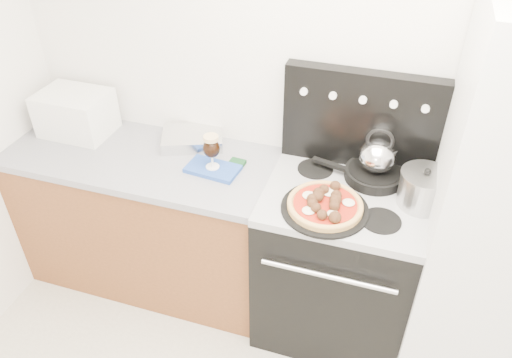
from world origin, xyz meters
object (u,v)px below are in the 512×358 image
at_px(pizza_pan, 325,209).
at_px(pizza, 325,204).
at_px(fridge, 507,222).
at_px(tea_kettle, 378,154).
at_px(skillet, 374,174).
at_px(oven_mitt, 213,169).
at_px(beer_glass, 212,152).
at_px(stock_pot, 423,190).
at_px(stove_body, 336,265).
at_px(base_cabinet, 151,221).
at_px(toaster_oven, 76,113).

height_order(pizza_pan, pizza, pizza).
height_order(fridge, tea_kettle, fridge).
relative_size(fridge, skillet, 6.61).
xyz_separation_m(pizza, tea_kettle, (0.18, 0.31, 0.11)).
height_order(oven_mitt, pizza, pizza).
bearing_deg(oven_mitt, beer_glass, 0.00).
distance_m(tea_kettle, stock_pot, 0.27).
bearing_deg(fridge, stove_body, 177.95).
xyz_separation_m(pizza_pan, stock_pot, (0.41, 0.18, 0.07)).
bearing_deg(stove_body, pizza_pan, -115.71).
distance_m(oven_mitt, pizza_pan, 0.63).
bearing_deg(pizza, fridge, 9.17).
height_order(base_cabinet, beer_glass, beer_glass).
distance_m(beer_glass, tea_kettle, 0.81).
bearing_deg(stock_pot, fridge, -8.54).
relative_size(stove_body, toaster_oven, 2.32).
relative_size(stove_body, pizza_pan, 2.21).
height_order(toaster_oven, skillet, toaster_oven).
height_order(stove_body, oven_mitt, oven_mitt).
bearing_deg(base_cabinet, skillet, 6.25).
bearing_deg(tea_kettle, pizza_pan, -106.67).
height_order(fridge, stock_pot, fridge).
bearing_deg(pizza_pan, pizza, 0.00).
distance_m(base_cabinet, skillet, 1.33).
bearing_deg(pizza, skillet, 59.42).
xyz_separation_m(stove_body, pizza_pan, (-0.07, -0.15, 0.49)).
bearing_deg(skillet, base_cabinet, -173.75).
relative_size(fridge, pizza_pan, 4.77).
bearing_deg(oven_mitt, stock_pot, 1.33).
distance_m(pizza_pan, stock_pot, 0.45).
xyz_separation_m(pizza, stock_pot, (0.41, 0.18, 0.04)).
height_order(stove_body, fridge, fridge).
xyz_separation_m(pizza_pan, pizza, (0.00, 0.00, 0.03)).
height_order(base_cabinet, pizza_pan, pizza_pan).
height_order(base_cabinet, skillet, skillet).
xyz_separation_m(fridge, tea_kettle, (-0.59, 0.18, 0.12)).
bearing_deg(stove_body, fridge, -2.05).
bearing_deg(base_cabinet, pizza_pan, -9.59).
xyz_separation_m(stove_body, skillet, (0.11, 0.16, 0.51)).
bearing_deg(pizza_pan, base_cabinet, 170.41).
xyz_separation_m(fridge, stock_pot, (-0.36, 0.05, 0.05)).
bearing_deg(pizza, oven_mitt, 165.63).
bearing_deg(oven_mitt, base_cabinet, 177.44).
height_order(toaster_oven, stock_pot, toaster_oven).
bearing_deg(pizza_pan, toaster_oven, 169.04).
xyz_separation_m(stove_body, stock_pot, (0.34, 0.03, 0.56)).
bearing_deg(skillet, tea_kettle, 0.00).
distance_m(fridge, tea_kettle, 0.63).
distance_m(base_cabinet, oven_mitt, 0.64).
relative_size(pizza_pan, tea_kettle, 2.04).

